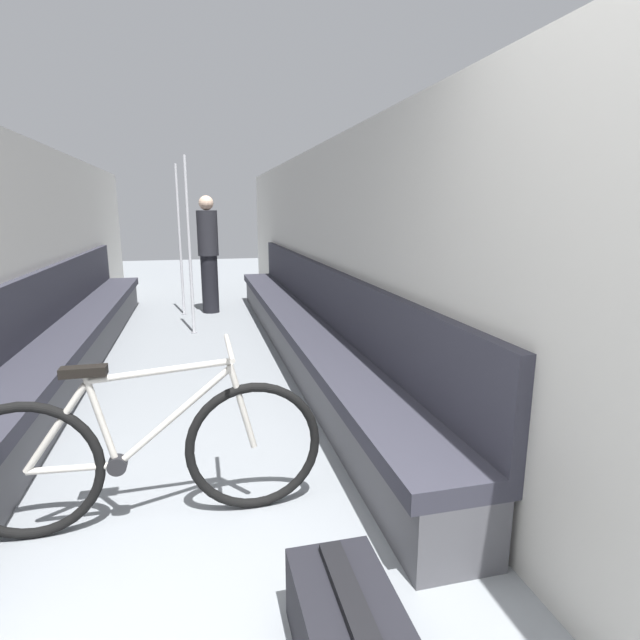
{
  "coord_description": "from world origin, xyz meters",
  "views": [
    {
      "loc": [
        0.1,
        -1.01,
        1.52
      ],
      "look_at": [
        0.88,
        2.17,
        0.79
      ],
      "focal_mm": 28.0,
      "sensor_mm": 36.0,
      "label": 1
    }
  ],
  "objects_px": {
    "grab_pole_near": "(180,243)",
    "bicycle": "(145,454)",
    "bench_seat_row_right": "(302,326)",
    "luggage_bag": "(347,630)",
    "passenger_standing": "(208,253)",
    "grab_pole_far": "(190,250)",
    "bench_seat_row_left": "(69,339)"
  },
  "relations": [
    {
      "from": "bench_seat_row_left",
      "to": "bicycle",
      "type": "height_order",
      "value": "bench_seat_row_left"
    },
    {
      "from": "bench_seat_row_right",
      "to": "grab_pole_far",
      "type": "height_order",
      "value": "grab_pole_far"
    },
    {
      "from": "grab_pole_near",
      "to": "bench_seat_row_right",
      "type": "bearing_deg",
      "value": -62.73
    },
    {
      "from": "bench_seat_row_right",
      "to": "luggage_bag",
      "type": "distance_m",
      "value": 3.77
    },
    {
      "from": "bicycle",
      "to": "grab_pole_near",
      "type": "bearing_deg",
      "value": 86.47
    },
    {
      "from": "bench_seat_row_left",
      "to": "passenger_standing",
      "type": "distance_m",
      "value": 2.94
    },
    {
      "from": "bicycle",
      "to": "passenger_standing",
      "type": "height_order",
      "value": "passenger_standing"
    },
    {
      "from": "bicycle",
      "to": "passenger_standing",
      "type": "relative_size",
      "value": 1.01
    },
    {
      "from": "bicycle",
      "to": "grab_pole_near",
      "type": "relative_size",
      "value": 0.81
    },
    {
      "from": "grab_pole_near",
      "to": "bicycle",
      "type": "bearing_deg",
      "value": -90.73
    },
    {
      "from": "grab_pole_far",
      "to": "luggage_bag",
      "type": "height_order",
      "value": "grab_pole_far"
    },
    {
      "from": "bench_seat_row_right",
      "to": "luggage_bag",
      "type": "bearing_deg",
      "value": -99.46
    },
    {
      "from": "bicycle",
      "to": "passenger_standing",
      "type": "bearing_deg",
      "value": 82.17
    },
    {
      "from": "bench_seat_row_right",
      "to": "grab_pole_near",
      "type": "relative_size",
      "value": 3.22
    },
    {
      "from": "grab_pole_far",
      "to": "luggage_bag",
      "type": "xyz_separation_m",
      "value": [
        0.51,
        -4.96,
        -0.9
      ]
    },
    {
      "from": "grab_pole_near",
      "to": "passenger_standing",
      "type": "relative_size",
      "value": 1.25
    },
    {
      "from": "grab_pole_far",
      "to": "luggage_bag",
      "type": "distance_m",
      "value": 5.06
    },
    {
      "from": "bench_seat_row_right",
      "to": "passenger_standing",
      "type": "xyz_separation_m",
      "value": [
        -0.88,
        2.52,
        0.58
      ]
    },
    {
      "from": "grab_pole_far",
      "to": "passenger_standing",
      "type": "bearing_deg",
      "value": 78.9
    },
    {
      "from": "grab_pole_far",
      "to": "bench_seat_row_right",
      "type": "bearing_deg",
      "value": -47.8
    },
    {
      "from": "bicycle",
      "to": "luggage_bag",
      "type": "relative_size",
      "value": 3.12
    },
    {
      "from": "grab_pole_near",
      "to": "bench_seat_row_left",
      "type": "bearing_deg",
      "value": -112.16
    },
    {
      "from": "bench_seat_row_right",
      "to": "bicycle",
      "type": "xyz_separation_m",
      "value": [
        -1.34,
        -2.71,
        0.06
      ]
    },
    {
      "from": "bench_seat_row_right",
      "to": "passenger_standing",
      "type": "distance_m",
      "value": 2.73
    },
    {
      "from": "bench_seat_row_right",
      "to": "luggage_bag",
      "type": "xyz_separation_m",
      "value": [
        -0.62,
        -3.71,
        -0.16
      ]
    },
    {
      "from": "bench_seat_row_left",
      "to": "luggage_bag",
      "type": "bearing_deg",
      "value": -65.97
    },
    {
      "from": "bench_seat_row_right",
      "to": "bicycle",
      "type": "distance_m",
      "value": 3.02
    },
    {
      "from": "grab_pole_near",
      "to": "luggage_bag",
      "type": "bearing_deg",
      "value": -83.98
    },
    {
      "from": "bench_seat_row_right",
      "to": "grab_pole_near",
      "type": "height_order",
      "value": "grab_pole_near"
    },
    {
      "from": "bench_seat_row_left",
      "to": "bench_seat_row_right",
      "type": "relative_size",
      "value": 1.0
    },
    {
      "from": "bicycle",
      "to": "grab_pole_far",
      "type": "height_order",
      "value": "grab_pole_far"
    },
    {
      "from": "bicycle",
      "to": "grab_pole_far",
      "type": "distance_m",
      "value": 4.01
    }
  ]
}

